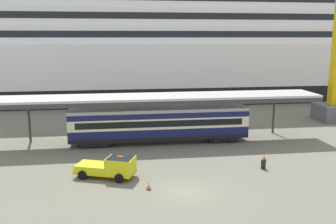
{
  "coord_description": "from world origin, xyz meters",
  "views": [
    {
      "loc": [
        -5.35,
        -27.12,
        12.06
      ],
      "look_at": [
        -0.17,
        9.77,
        4.5
      ],
      "focal_mm": 39.71,
      "sensor_mm": 36.0,
      "label": 1
    }
  ],
  "objects_px": {
    "traffic_cone_mid": "(264,157)",
    "quay_bollard": "(263,163)",
    "cruise_ship": "(61,26)",
    "traffic_cone_near": "(149,186)",
    "service_truck": "(110,167)",
    "train_carriage": "(159,124)"
  },
  "relations": [
    {
      "from": "traffic_cone_mid",
      "to": "quay_bollard",
      "type": "distance_m",
      "value": 2.64
    },
    {
      "from": "service_truck",
      "to": "traffic_cone_mid",
      "type": "bearing_deg",
      "value": 9.78
    },
    {
      "from": "train_carriage",
      "to": "traffic_cone_near",
      "type": "xyz_separation_m",
      "value": [
        -2.43,
        -13.08,
        -1.97
      ]
    },
    {
      "from": "service_truck",
      "to": "traffic_cone_mid",
      "type": "distance_m",
      "value": 15.36
    },
    {
      "from": "train_carriage",
      "to": "quay_bollard",
      "type": "xyz_separation_m",
      "value": [
        8.57,
        -9.81,
        -1.78
      ]
    },
    {
      "from": "train_carriage",
      "to": "quay_bollard",
      "type": "relative_size",
      "value": 21.13
    },
    {
      "from": "train_carriage",
      "to": "traffic_cone_mid",
      "type": "xyz_separation_m",
      "value": [
        9.65,
        -7.41,
        -1.98
      ]
    },
    {
      "from": "traffic_cone_near",
      "to": "cruise_ship",
      "type": "bearing_deg",
      "value": 104.24
    },
    {
      "from": "traffic_cone_near",
      "to": "traffic_cone_mid",
      "type": "xyz_separation_m",
      "value": [
        12.08,
        5.67,
        -0.02
      ]
    },
    {
      "from": "traffic_cone_mid",
      "to": "quay_bollard",
      "type": "xyz_separation_m",
      "value": [
        -1.08,
        -2.4,
        0.2
      ]
    },
    {
      "from": "traffic_cone_near",
      "to": "service_truck",
      "type": "bearing_deg",
      "value": 134.79
    },
    {
      "from": "cruise_ship",
      "to": "traffic_cone_near",
      "type": "height_order",
      "value": "cruise_ship"
    },
    {
      "from": "train_carriage",
      "to": "traffic_cone_near",
      "type": "relative_size",
      "value": 29.71
    },
    {
      "from": "cruise_ship",
      "to": "traffic_cone_near",
      "type": "distance_m",
      "value": 54.54
    },
    {
      "from": "cruise_ship",
      "to": "quay_bollard",
      "type": "height_order",
      "value": "cruise_ship"
    },
    {
      "from": "traffic_cone_mid",
      "to": "quay_bollard",
      "type": "height_order",
      "value": "quay_bollard"
    },
    {
      "from": "cruise_ship",
      "to": "traffic_cone_near",
      "type": "xyz_separation_m",
      "value": [
        12.97,
        -51.13,
        -13.86
      ]
    },
    {
      "from": "traffic_cone_near",
      "to": "quay_bollard",
      "type": "distance_m",
      "value": 11.47
    },
    {
      "from": "traffic_cone_near",
      "to": "quay_bollard",
      "type": "bearing_deg",
      "value": 16.58
    },
    {
      "from": "train_carriage",
      "to": "quay_bollard",
      "type": "height_order",
      "value": "train_carriage"
    },
    {
      "from": "traffic_cone_mid",
      "to": "quay_bollard",
      "type": "bearing_deg",
      "value": -114.31
    },
    {
      "from": "service_truck",
      "to": "traffic_cone_mid",
      "type": "relative_size",
      "value": 8.56
    }
  ]
}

